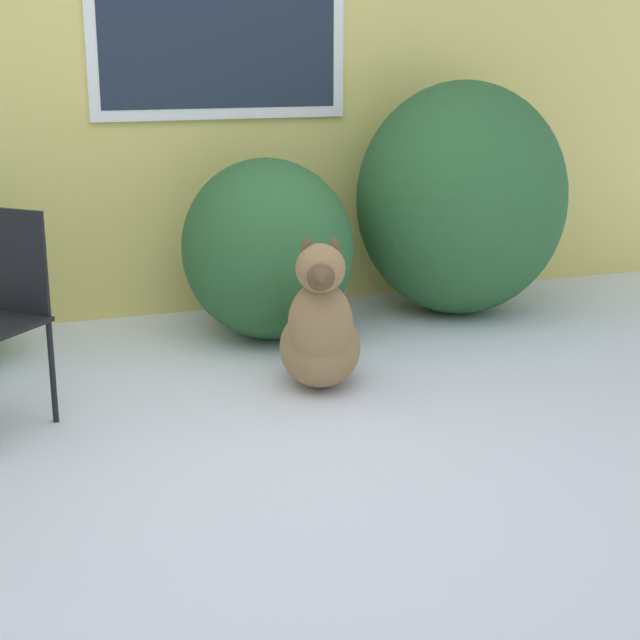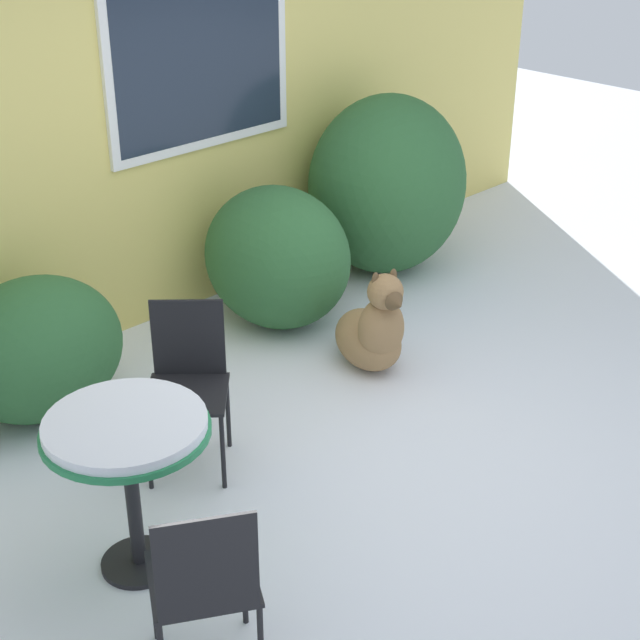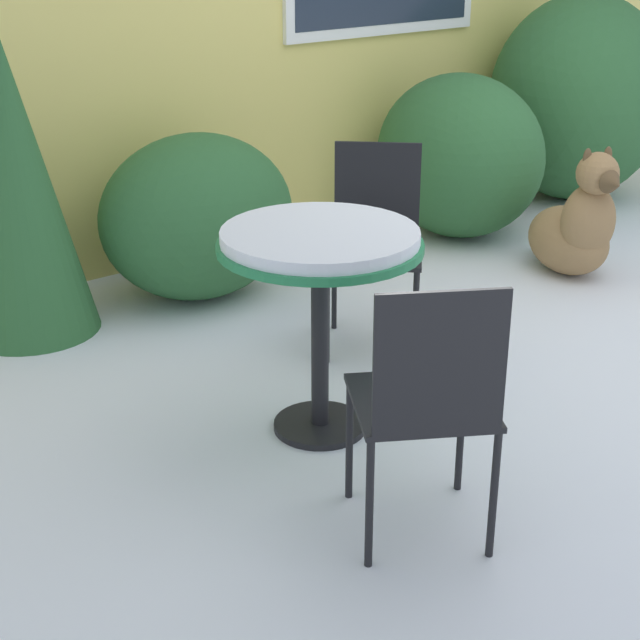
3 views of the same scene
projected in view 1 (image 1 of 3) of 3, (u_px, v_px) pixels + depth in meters
name	position (u px, v px, depth m)	size (l,w,h in m)	color
ground_plane	(249.00, 461.00, 3.63)	(16.00, 16.00, 0.00)	white
house_wall	(137.00, 48.00, 5.23)	(8.00, 0.10, 2.90)	#E5D16B
shrub_middle	(267.00, 249.00, 5.08)	(0.88, 1.03, 0.94)	#2D6033
shrub_right	(462.00, 199.00, 5.50)	(1.20, 1.09, 1.31)	#2D6033
dog	(320.00, 333.00, 4.34)	(0.52, 0.74, 0.71)	#937047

